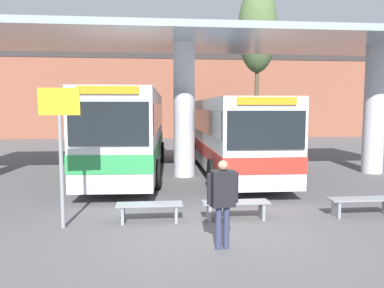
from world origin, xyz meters
name	(u,v)px	position (x,y,z in m)	size (l,w,h in m)	color
ground_plane	(209,233)	(0.00, 0.00, 0.00)	(100.00, 100.00, 0.00)	#565456
townhouse_backdrop	(167,78)	(0.00, 26.82, 5.54)	(40.00, 0.58, 9.50)	brown
station_canopy	(184,60)	(0.00, 7.01, 4.63)	(20.99, 5.70, 5.54)	silver
transit_bus_left_bay	(130,129)	(-2.20, 8.08, 1.87)	(3.00, 11.22, 3.36)	silver
transit_bus_center_bay	(231,133)	(1.97, 7.37, 1.73)	(2.76, 10.13, 3.07)	silver
waiting_bench_near_pillar	(150,208)	(-1.31, 0.94, 0.34)	(1.57, 0.44, 0.46)	gray
waiting_bench_mid_platform	(236,206)	(0.79, 0.94, 0.34)	(1.65, 0.44, 0.46)	gray
waiting_bench_far_platform	(362,203)	(4.05, 0.94, 0.34)	(1.73, 0.44, 0.46)	gray
info_sign_platform	(60,130)	(-3.27, 0.70, 2.25)	(0.90, 0.09, 3.17)	gray
pedestrian_waiting	(223,195)	(0.12, -0.91, 1.06)	(0.64, 0.32, 1.73)	#333856
poplar_tree_behind_left	(258,30)	(5.77, 17.28, 7.98)	(2.63, 2.63, 10.94)	brown
parked_car_street	(224,128)	(4.70, 23.50, 1.10)	(4.72, 2.04, 2.29)	navy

